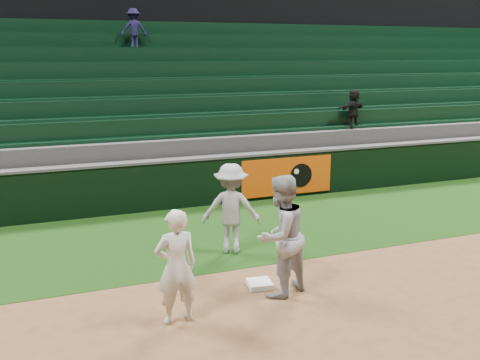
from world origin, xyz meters
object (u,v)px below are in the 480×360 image
object	(u,v)px
first_baseman	(176,267)
baserunner	(281,236)
first_base	(259,284)
base_coach	(231,209)

from	to	relation	value
first_baseman	baserunner	bearing A→B (deg)	-173.61
first_baseman	baserunner	size ratio (longest dim) A/B	0.86
first_baseman	baserunner	xyz separation A→B (m)	(1.77, 0.31, 0.14)
first_base	first_baseman	bearing A→B (deg)	-156.70
first_base	first_baseman	size ratio (longest dim) A/B	0.23
first_base	first_baseman	distance (m)	1.89
first_baseman	base_coach	bearing A→B (deg)	-129.24
first_base	base_coach	size ratio (longest dim) A/B	0.22
first_base	baserunner	bearing A→B (deg)	-61.74
baserunner	base_coach	bearing A→B (deg)	-111.40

